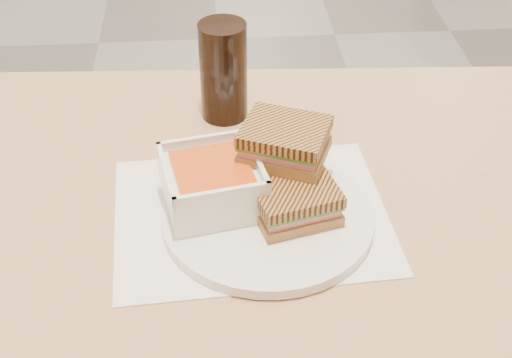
{
  "coord_description": "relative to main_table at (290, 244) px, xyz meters",
  "views": [
    {
      "loc": [
        -0.05,
        -2.75,
        1.42
      ],
      "look_at": [
        0.01,
        -2.0,
        0.82
      ],
      "focal_mm": 50.37,
      "sensor_mm": 36.0,
      "label": 1
    }
  ],
  "objects": [
    {
      "name": "soup_bowl",
      "position": [
        -0.12,
        -0.04,
        0.16
      ],
      "size": [
        0.15,
        0.15,
        0.07
      ],
      "color": "white",
      "rests_on": "plate"
    },
    {
      "name": "panini_upper",
      "position": [
        -0.02,
        -0.01,
        0.21
      ],
      "size": [
        0.14,
        0.13,
        0.05
      ],
      "color": "#9C6D3A",
      "rests_on": "panini_lower"
    },
    {
      "name": "plate",
      "position": [
        -0.04,
        -0.07,
        0.12
      ],
      "size": [
        0.29,
        0.29,
        0.02
      ],
      "color": "white",
      "rests_on": "tray_liner"
    },
    {
      "name": "tray_liner",
      "position": [
        -0.07,
        -0.06,
        0.11
      ],
      "size": [
        0.4,
        0.32,
        0.0
      ],
      "color": "white",
      "rests_on": "main_table"
    },
    {
      "name": "panini_lower",
      "position": [
        -0.01,
        -0.08,
        0.16
      ],
      "size": [
        0.13,
        0.12,
        0.05
      ],
      "color": "#9C6D3A",
      "rests_on": "plate"
    },
    {
      "name": "main_table",
      "position": [
        0.0,
        0.0,
        0.0
      ],
      "size": [
        1.24,
        0.76,
        0.75
      ],
      "color": "tan",
      "rests_on": "ground"
    },
    {
      "name": "cola_glass",
      "position": [
        -0.09,
        0.2,
        0.2
      ],
      "size": [
        0.08,
        0.08,
        0.17
      ],
      "color": "black",
      "rests_on": "main_table"
    }
  ]
}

